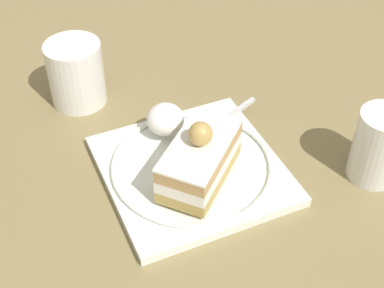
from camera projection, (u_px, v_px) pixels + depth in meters
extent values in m
plane|color=olive|center=(212.00, 175.00, 0.67)|extent=(2.40, 2.40, 0.00)
cube|color=white|center=(192.00, 170.00, 0.67)|extent=(0.22, 0.22, 0.01)
torus|color=white|center=(192.00, 165.00, 0.66)|extent=(0.21, 0.21, 0.01)
cube|color=tan|center=(200.00, 171.00, 0.64)|extent=(0.12, 0.13, 0.02)
cube|color=white|center=(200.00, 161.00, 0.63)|extent=(0.12, 0.13, 0.02)
cube|color=tan|center=(200.00, 151.00, 0.62)|extent=(0.12, 0.13, 0.02)
cube|color=white|center=(200.00, 145.00, 0.61)|extent=(0.12, 0.13, 0.00)
sphere|color=tan|center=(200.00, 134.00, 0.60)|extent=(0.03, 0.03, 0.03)
ellipsoid|color=white|center=(165.00, 119.00, 0.69)|extent=(0.05, 0.05, 0.04)
cube|color=silver|center=(234.00, 113.00, 0.72)|extent=(0.03, 0.08, 0.00)
cube|color=silver|center=(211.00, 129.00, 0.70)|extent=(0.01, 0.02, 0.00)
cube|color=silver|center=(194.00, 136.00, 0.69)|extent=(0.01, 0.03, 0.00)
cube|color=silver|center=(196.00, 137.00, 0.69)|extent=(0.01, 0.03, 0.00)
cube|color=silver|center=(198.00, 138.00, 0.69)|extent=(0.01, 0.03, 0.00)
cube|color=silver|center=(200.00, 140.00, 0.68)|extent=(0.01, 0.03, 0.00)
cylinder|color=white|center=(379.00, 146.00, 0.64)|extent=(0.06, 0.06, 0.09)
cylinder|color=#B7232D|center=(377.00, 151.00, 0.64)|extent=(0.05, 0.05, 0.07)
cylinder|color=white|center=(76.00, 74.00, 0.75)|extent=(0.07, 0.07, 0.09)
cylinder|color=beige|center=(78.00, 84.00, 0.76)|extent=(0.07, 0.07, 0.05)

